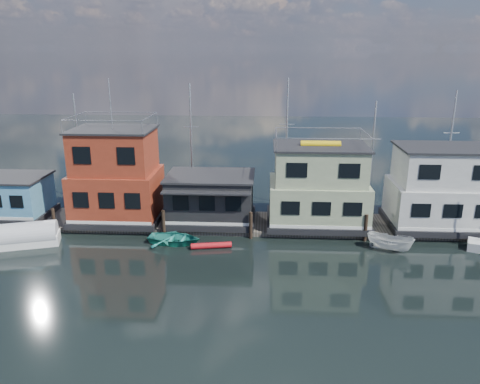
# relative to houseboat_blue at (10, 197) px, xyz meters

# --- Properties ---
(ground) EXTENTS (160.00, 160.00, 0.00)m
(ground) POSITION_rel_houseboat_blue_xyz_m (18.00, -12.00, -2.21)
(ground) COLOR black
(ground) RESTS_ON ground
(dock) EXTENTS (48.00, 5.00, 0.40)m
(dock) POSITION_rel_houseboat_blue_xyz_m (18.00, 0.00, -2.01)
(dock) COLOR #595147
(dock) RESTS_ON ground
(houseboat_blue) EXTENTS (6.40, 4.90, 3.66)m
(houseboat_blue) POSITION_rel_houseboat_blue_xyz_m (0.00, 0.00, 0.00)
(houseboat_blue) COLOR black
(houseboat_blue) RESTS_ON dock
(houseboat_red) EXTENTS (7.40, 5.90, 11.86)m
(houseboat_red) POSITION_rel_houseboat_blue_xyz_m (9.50, 0.00, 1.90)
(houseboat_red) COLOR black
(houseboat_red) RESTS_ON dock
(houseboat_dark) EXTENTS (7.40, 6.10, 4.06)m
(houseboat_dark) POSITION_rel_houseboat_blue_xyz_m (17.50, -0.02, 0.21)
(houseboat_dark) COLOR black
(houseboat_dark) RESTS_ON dock
(houseboat_green) EXTENTS (8.40, 5.90, 7.03)m
(houseboat_green) POSITION_rel_houseboat_blue_xyz_m (26.50, 0.00, 1.34)
(houseboat_green) COLOR black
(houseboat_green) RESTS_ON dock
(houseboat_white) EXTENTS (8.40, 5.90, 6.66)m
(houseboat_white) POSITION_rel_houseboat_blue_xyz_m (36.50, 0.00, 1.33)
(houseboat_white) COLOR black
(houseboat_white) RESTS_ON dock
(pilings) EXTENTS (42.28, 0.28, 2.20)m
(pilings) POSITION_rel_houseboat_blue_xyz_m (17.67, -2.80, -1.11)
(pilings) COLOR #2D2116
(pilings) RESTS_ON ground
(background_masts) EXTENTS (36.40, 0.16, 12.00)m
(background_masts) POSITION_rel_houseboat_blue_xyz_m (22.76, 6.00, 3.35)
(background_masts) COLOR silver
(background_masts) RESTS_ON ground
(tarp_runabout) EXTENTS (5.16, 3.27, 1.95)m
(tarp_runabout) POSITION_rel_houseboat_blue_xyz_m (3.77, -5.14, -1.48)
(tarp_runabout) COLOR silver
(tarp_runabout) RESTS_ON ground
(motorboat) EXTENTS (3.69, 2.75, 1.34)m
(motorboat) POSITION_rel_houseboat_blue_xyz_m (31.48, -4.62, -1.53)
(motorboat) COLOR silver
(motorboat) RESTS_ON ground
(dinghy_teal) EXTENTS (4.40, 3.37, 0.85)m
(dinghy_teal) POSITION_rel_houseboat_blue_xyz_m (15.11, -4.16, -1.78)
(dinghy_teal) COLOR teal
(dinghy_teal) RESTS_ON ground
(red_kayak) EXTENTS (3.12, 1.00, 0.45)m
(red_kayak) POSITION_rel_houseboat_blue_xyz_m (18.08, -4.93, -1.98)
(red_kayak) COLOR red
(red_kayak) RESTS_ON ground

